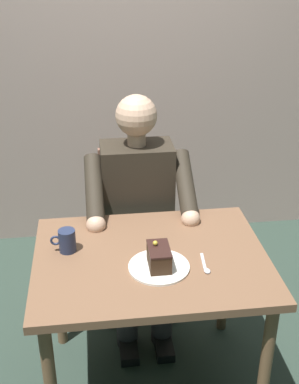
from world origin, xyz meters
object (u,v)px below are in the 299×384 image
Objects in this scene: chair at (136,223)px; seated_person at (139,214)px; dining_table at (151,274)px; cake_slice at (159,257)px; dessert_spoon at (205,266)px; coffee_cup at (67,240)px.

chair is 0.23m from seated_person.
cake_slice is (-0.02, 0.09, 0.14)m from dining_table.
dining_table is at bearing -75.98° from cake_slice.
dessert_spoon is at bearing 153.34° from dining_table.
coffee_cup is (0.35, -0.09, 0.14)m from dining_table.
dining_table is 0.67m from chair.
dessert_spoon is at bearing 105.33° from chair.
cake_slice is 0.41m from coffee_cup.
dining_table is 0.25m from dessert_spoon.
cake_slice is 0.97× the size of dessert_spoon.
seated_person reaches higher than dessert_spoon.
chair is at bearing -74.67° from dessert_spoon.
coffee_cup is at bearing -18.88° from dessert_spoon.
seated_person is (-0.00, 0.17, 0.15)m from chair.
chair is at bearing -88.34° from cake_slice.
dessert_spoon is at bearing 174.33° from cake_slice.
dessert_spoon is (-0.21, 0.59, 0.07)m from seated_person.
cake_slice is 0.19m from dessert_spoon.
dessert_spoon is (-0.21, 0.10, 0.09)m from dining_table.
coffee_cup is at bearing -24.94° from cake_slice.
coffee_cup is (0.35, 0.40, 0.12)m from seated_person.
dessert_spoon is at bearing 161.12° from coffee_cup.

